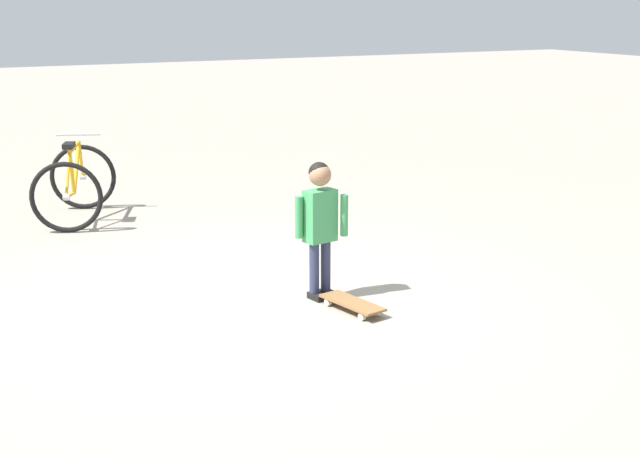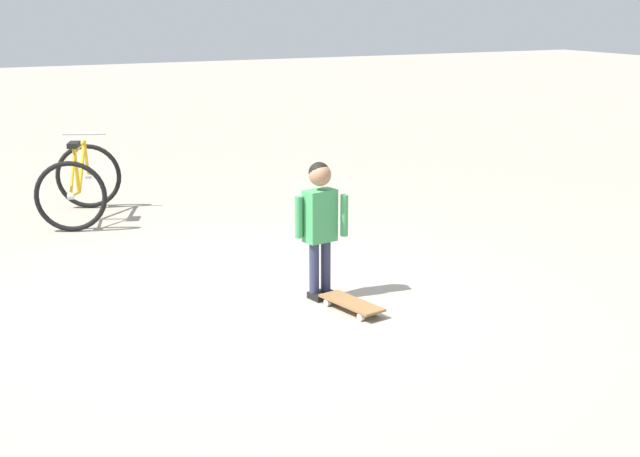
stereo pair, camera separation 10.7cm
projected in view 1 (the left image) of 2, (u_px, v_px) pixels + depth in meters
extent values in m
plane|color=#9E9384|center=(249.00, 300.00, 6.77)|extent=(50.00, 50.00, 0.00)
cylinder|color=#2D3351|center=(326.00, 266.00, 6.82)|extent=(0.08, 0.08, 0.42)
cube|color=black|center=(328.00, 294.00, 6.85)|extent=(0.16, 0.11, 0.05)
cylinder|color=#2D3351|center=(314.00, 269.00, 6.75)|extent=(0.08, 0.08, 0.42)
cube|color=black|center=(317.00, 296.00, 6.79)|extent=(0.16, 0.11, 0.05)
cube|color=#3F9959|center=(320.00, 216.00, 6.68)|extent=(0.18, 0.26, 0.40)
cylinder|color=#3F9959|center=(344.00, 215.00, 6.70)|extent=(0.06, 0.06, 0.32)
cylinder|color=#3F9959|center=(299.00, 217.00, 6.64)|extent=(0.06, 0.06, 0.32)
sphere|color=#9E7051|center=(320.00, 175.00, 6.60)|extent=(0.17, 0.17, 0.17)
sphere|color=black|center=(319.00, 173.00, 6.61)|extent=(0.16, 0.16, 0.16)
cube|color=olive|center=(352.00, 303.00, 6.53)|extent=(0.58, 0.30, 0.02)
cube|color=#B7B7BC|center=(370.00, 312.00, 6.38)|extent=(0.05, 0.11, 0.02)
cube|color=#B7B7BC|center=(335.00, 298.00, 6.68)|extent=(0.05, 0.11, 0.02)
cylinder|color=beige|center=(377.00, 312.00, 6.44)|extent=(0.06, 0.04, 0.06)
cylinder|color=beige|center=(362.00, 317.00, 6.34)|extent=(0.06, 0.04, 0.06)
cylinder|color=beige|center=(343.00, 298.00, 6.73)|extent=(0.06, 0.04, 0.06)
cylinder|color=beige|center=(328.00, 303.00, 6.64)|extent=(0.06, 0.04, 0.06)
torus|color=black|center=(83.00, 177.00, 9.62)|extent=(0.31, 0.68, 0.71)
torus|color=black|center=(66.00, 197.00, 8.64)|extent=(0.31, 0.68, 0.71)
cylinder|color=#B7B7BC|center=(83.00, 177.00, 9.62)|extent=(0.08, 0.08, 0.06)
cylinder|color=#B7B7BC|center=(66.00, 197.00, 8.64)|extent=(0.08, 0.08, 0.06)
cylinder|color=gold|center=(77.00, 167.00, 9.24)|extent=(0.50, 0.23, 0.48)
cylinder|color=gold|center=(74.00, 147.00, 9.14)|extent=(0.56, 0.25, 0.06)
cylinder|color=gold|center=(72.00, 171.00, 8.95)|extent=(0.14, 0.09, 0.48)
cylinder|color=gold|center=(70.00, 195.00, 8.85)|extent=(0.41, 0.18, 0.08)
cylinder|color=gold|center=(68.00, 175.00, 8.75)|extent=(0.34, 0.15, 0.40)
cylinder|color=gold|center=(81.00, 160.00, 9.52)|extent=(0.13, 0.08, 0.41)
cube|color=black|center=(69.00, 145.00, 8.84)|extent=(0.24, 0.17, 0.05)
cylinder|color=#B7B7BC|center=(78.00, 135.00, 9.40)|extent=(0.19, 0.44, 0.02)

